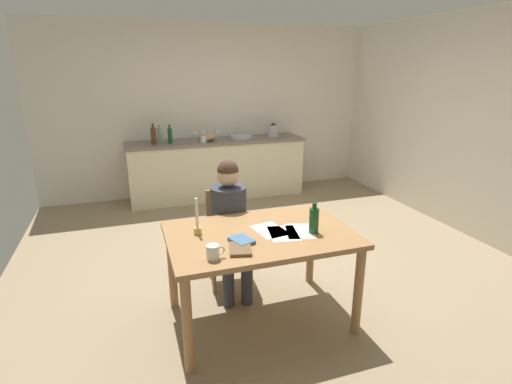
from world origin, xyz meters
name	(u,v)px	position (x,y,z in m)	size (l,w,h in m)	color
ground_plane	(266,260)	(0.00, 0.00, -0.02)	(5.20, 5.20, 0.04)	#937F60
wall_back	(210,111)	(0.00, 2.60, 1.30)	(5.20, 0.12, 2.60)	silver
wall_right	(475,126)	(2.60, 0.00, 1.30)	(0.12, 5.20, 2.60)	silver
kitchen_counter	(217,168)	(0.00, 2.24, 0.45)	(2.69, 0.64, 0.90)	beige
dining_table	(260,245)	(-0.40, -0.97, 0.66)	(1.40, 0.92, 0.76)	#9E7042
chair_at_table	(228,232)	(-0.48, -0.27, 0.49)	(0.43, 0.43, 0.87)	#9E7042
person_seated	(230,218)	(-0.49, -0.41, 0.68)	(0.35, 0.61, 1.19)	#333842
coffee_mug	(213,252)	(-0.83, -1.27, 0.81)	(0.12, 0.09, 0.10)	white
candlestick	(197,224)	(-0.86, -0.84, 0.84)	(0.06, 0.06, 0.28)	gold
book_magazine	(242,241)	(-0.59, -1.09, 0.77)	(0.13, 0.18, 0.03)	#426693
book_cookery	(240,249)	(-0.63, -1.21, 0.77)	(0.15, 0.20, 0.02)	brown
paper_letter	(284,233)	(-0.24, -1.04, 0.76)	(0.21, 0.30, 0.00)	white
paper_bill	(300,231)	(-0.10, -1.04, 0.76)	(0.21, 0.30, 0.00)	white
paper_envelope	(270,230)	(-0.32, -0.95, 0.76)	(0.21, 0.30, 0.00)	white
wine_bottle_on_table	(314,220)	(-0.02, -1.09, 0.86)	(0.07, 0.07, 0.24)	#194C23
sink_unit	(241,137)	(0.40, 2.24, 0.92)	(0.36, 0.36, 0.24)	#B2B7BC
bottle_oil	(154,136)	(-0.93, 2.17, 1.03)	(0.08, 0.08, 0.30)	#593319
bottle_vinegar	(160,135)	(-0.83, 2.26, 1.01)	(0.07, 0.07, 0.26)	#8C999E
bottle_wine_red	(170,135)	(-0.70, 2.17, 1.02)	(0.06, 0.06, 0.27)	#194C23
mixing_bowl	(208,137)	(-0.13, 2.22, 0.96)	(0.25, 0.25, 0.11)	tan
stovetop_kettle	(273,130)	(0.93, 2.24, 1.00)	(0.18, 0.18, 0.22)	#B7BABF
wine_glass_near_sink	(217,131)	(0.05, 2.39, 1.01)	(0.07, 0.07, 0.15)	silver
wine_glass_by_kettle	(210,131)	(-0.06, 2.39, 1.01)	(0.07, 0.07, 0.15)	silver
wine_glass_back_left	(204,132)	(-0.16, 2.39, 1.01)	(0.07, 0.07, 0.15)	silver
wine_glass_back_right	(195,132)	(-0.29, 2.39, 1.01)	(0.07, 0.07, 0.15)	silver
teacup_on_counter	(203,139)	(-0.23, 2.09, 0.94)	(0.12, 0.08, 0.09)	white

